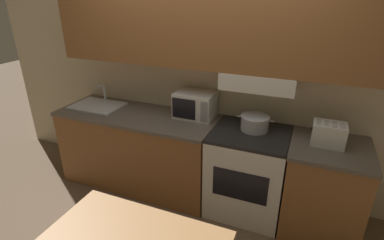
% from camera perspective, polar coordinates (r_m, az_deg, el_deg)
% --- Properties ---
extents(ground_plane, '(16.00, 16.00, 0.00)m').
position_cam_1_polar(ground_plane, '(3.75, 2.77, -11.08)').
color(ground_plane, brown).
extents(wall_back, '(5.59, 0.38, 2.55)m').
position_cam_1_polar(wall_back, '(3.08, 3.14, 11.84)').
color(wall_back, beige).
rests_on(wall_back, ground_plane).
extents(lower_counter_main, '(1.79, 0.70, 0.88)m').
position_cam_1_polar(lower_counter_main, '(3.53, -9.98, -5.40)').
color(lower_counter_main, brown).
rests_on(lower_counter_main, ground_plane).
extents(lower_counter_right_stub, '(0.68, 0.70, 0.88)m').
position_cam_1_polar(lower_counter_right_stub, '(3.09, 23.70, -11.81)').
color(lower_counter_right_stub, brown).
rests_on(lower_counter_right_stub, ground_plane).
extents(stove_range, '(0.73, 0.67, 0.88)m').
position_cam_1_polar(stove_range, '(3.12, 10.50, -9.65)').
color(stove_range, silver).
rests_on(stove_range, ground_plane).
extents(cooking_pot, '(0.36, 0.28, 0.15)m').
position_cam_1_polar(cooking_pot, '(2.94, 11.88, -0.45)').
color(cooking_pot, '#B7BABF').
rests_on(cooking_pot, stove_range).
extents(microwave, '(0.41, 0.31, 0.27)m').
position_cam_1_polar(microwave, '(3.15, 0.61, 2.93)').
color(microwave, silver).
rests_on(microwave, lower_counter_main).
extents(toaster, '(0.28, 0.21, 0.20)m').
position_cam_1_polar(toaster, '(2.85, 24.58, -2.44)').
color(toaster, silver).
rests_on(toaster, lower_counter_right_stub).
extents(sink_basin, '(0.56, 0.41, 0.24)m').
position_cam_1_polar(sink_basin, '(3.63, -17.58, 2.63)').
color(sink_basin, '#B7BABF').
rests_on(sink_basin, lower_counter_main).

